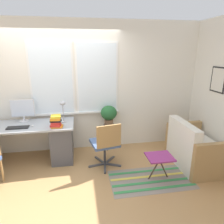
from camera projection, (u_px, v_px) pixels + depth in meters
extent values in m
plane|color=tan|center=(62.00, 168.00, 3.73)|extent=(14.00, 14.00, 0.00)
cube|color=white|center=(60.00, 89.00, 4.10)|extent=(9.00, 0.06, 2.70)
cube|color=white|center=(52.00, 80.00, 3.99)|extent=(0.87, 0.02, 1.46)
cube|color=white|center=(52.00, 80.00, 3.98)|extent=(0.80, 0.01, 1.39)
cube|color=white|center=(97.00, 79.00, 4.13)|extent=(0.87, 0.02, 1.46)
cube|color=white|center=(97.00, 79.00, 4.12)|extent=(0.80, 0.01, 1.39)
cube|color=white|center=(77.00, 113.00, 4.27)|extent=(1.82, 0.11, 0.04)
cube|color=white|center=(217.00, 92.00, 3.81)|extent=(0.06, 9.00, 2.70)
cube|color=black|center=(218.00, 80.00, 3.69)|extent=(0.02, 0.38, 0.47)
cube|color=silver|center=(218.00, 80.00, 3.69)|extent=(0.01, 0.33, 0.42)
cube|color=#9EA3A8|center=(18.00, 126.00, 3.73)|extent=(2.06, 0.73, 0.03)
cube|color=#4C4C51|center=(62.00, 142.00, 3.97)|extent=(0.40, 0.65, 0.73)
cylinder|color=silver|center=(24.00, 121.00, 3.94)|extent=(0.17, 0.17, 0.02)
cylinder|color=silver|center=(24.00, 118.00, 3.92)|extent=(0.04, 0.04, 0.10)
cube|color=silver|center=(23.00, 108.00, 3.87)|extent=(0.44, 0.02, 0.34)
cube|color=silver|center=(22.00, 108.00, 3.86)|extent=(0.42, 0.01, 0.31)
cube|color=black|center=(18.00, 128.00, 3.60)|extent=(0.38, 0.15, 0.02)
ellipsoid|color=silver|center=(32.00, 126.00, 3.66)|extent=(0.04, 0.06, 0.03)
cylinder|color=#ADADB2|center=(64.00, 121.00, 3.92)|extent=(0.11, 0.11, 0.01)
cylinder|color=#ADADB2|center=(63.00, 113.00, 3.87)|extent=(0.02, 0.02, 0.34)
ellipsoid|color=#ADADB2|center=(63.00, 103.00, 3.81)|extent=(0.11, 0.11, 0.07)
cube|color=orange|center=(57.00, 126.00, 3.64)|extent=(0.21, 0.17, 0.03)
cube|color=red|center=(56.00, 125.00, 3.62)|extent=(0.20, 0.17, 0.04)
cube|color=red|center=(56.00, 123.00, 3.61)|extent=(0.17, 0.13, 0.04)
cube|color=black|center=(56.00, 121.00, 3.59)|extent=(0.20, 0.14, 0.03)
cube|color=orange|center=(55.00, 119.00, 3.58)|extent=(0.18, 0.14, 0.04)
cube|color=yellow|center=(56.00, 116.00, 3.59)|extent=(0.18, 0.18, 0.04)
cylinder|color=#B2844C|center=(2.00, 170.00, 3.29)|extent=(0.04, 0.04, 0.43)
cube|color=#47474C|center=(97.00, 165.00, 3.79)|extent=(0.32, 0.10, 0.03)
cube|color=#47474C|center=(105.00, 168.00, 3.69)|extent=(0.07, 0.32, 0.03)
cube|color=#47474C|center=(113.00, 165.00, 3.80)|extent=(0.31, 0.17, 0.03)
cube|color=#47474C|center=(109.00, 160.00, 3.97)|extent=(0.24, 0.26, 0.03)
cube|color=#47474C|center=(100.00, 160.00, 3.96)|extent=(0.19, 0.30, 0.03)
cylinder|color=#333338|center=(105.00, 154.00, 3.78)|extent=(0.04, 0.04, 0.39)
cube|color=#4C6699|center=(105.00, 143.00, 3.71)|extent=(0.56, 0.54, 0.06)
cube|color=#B2844C|center=(109.00, 136.00, 3.43)|extent=(0.44, 0.12, 0.40)
cube|color=white|center=(196.00, 154.00, 3.79)|extent=(0.75, 0.92, 0.45)
cube|color=white|center=(184.00, 133.00, 3.62)|extent=(0.16, 0.92, 0.42)
cube|color=#A87F4C|center=(214.00, 162.00, 3.28)|extent=(0.75, 0.09, 0.68)
cube|color=#A87F4C|center=(183.00, 137.00, 4.23)|extent=(0.75, 0.09, 0.68)
cylinder|color=#333338|center=(109.00, 125.00, 4.29)|extent=(0.23, 0.23, 0.02)
cylinder|color=#333338|center=(113.00, 137.00, 4.39)|extent=(0.01, 0.01, 0.57)
cylinder|color=#333338|center=(106.00, 136.00, 4.45)|extent=(0.01, 0.01, 0.57)
cylinder|color=#333338|center=(107.00, 139.00, 4.29)|extent=(0.01, 0.01, 0.57)
cylinder|color=brown|center=(109.00, 122.00, 4.27)|extent=(0.19, 0.19, 0.11)
ellipsoid|color=#235B2D|center=(109.00, 113.00, 4.21)|extent=(0.34, 0.34, 0.31)
cube|color=gray|center=(151.00, 179.00, 3.39)|extent=(1.39, 0.73, 0.01)
cube|color=#388E4C|center=(156.00, 188.00, 3.16)|extent=(1.36, 0.06, 0.00)
cube|color=#388E4C|center=(152.00, 182.00, 3.31)|extent=(1.36, 0.06, 0.00)
cube|color=#DBCC4C|center=(149.00, 176.00, 3.46)|extent=(1.36, 0.06, 0.00)
cube|color=#388E4C|center=(146.00, 171.00, 3.62)|extent=(1.36, 0.06, 0.00)
cube|color=#93337A|center=(160.00, 157.00, 3.31)|extent=(0.43, 0.36, 0.02)
cylinder|color=#4C3D2D|center=(155.00, 168.00, 3.36)|extent=(0.21, 0.02, 0.41)
cylinder|color=#4C3D2D|center=(163.00, 168.00, 3.38)|extent=(0.21, 0.02, 0.41)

